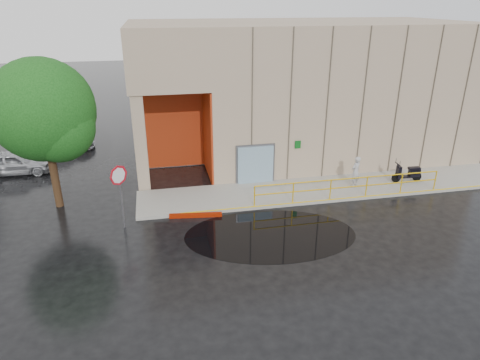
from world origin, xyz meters
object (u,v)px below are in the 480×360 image
object	(u,v)px
scooter	(408,169)
stop_sign	(120,184)
red_curb	(196,215)
car_c	(59,141)
person	(356,172)
car_a	(15,163)
tree_near	(47,114)

from	to	relation	value
scooter	stop_sign	size ratio (longest dim) A/B	0.58
scooter	stop_sign	bearing A→B (deg)	-169.64
red_curb	car_c	world-z (taller)	car_c
person	car_a	size ratio (longest dim) A/B	0.41
person	stop_sign	size ratio (longest dim) A/B	0.56
person	car_a	bearing A→B (deg)	-47.58
person	car_c	distance (m)	18.96
person	red_curb	xyz separation A→B (m)	(-8.48, -1.50, -0.88)
person	car_c	bearing A→B (deg)	-60.61
car_c	stop_sign	bearing A→B (deg)	-160.94
person	scooter	size ratio (longest dim) A/B	0.97
person	stop_sign	bearing A→B (deg)	-20.39
red_curb	car_c	bearing A→B (deg)	124.45
scooter	red_curb	size ratio (longest dim) A/B	0.70
red_curb	car_a	size ratio (longest dim) A/B	0.61
red_curb	tree_near	size ratio (longest dim) A/B	0.34
scooter	stop_sign	distance (m)	14.81
stop_sign	car_a	xyz separation A→B (m)	(-6.27, 7.70, -1.41)
car_a	car_c	size ratio (longest dim) A/B	0.90
person	tree_near	bearing A→B (deg)	-32.96
person	tree_near	size ratio (longest dim) A/B	0.23
person	scooter	world-z (taller)	person
car_a	car_c	world-z (taller)	car_a
person	car_c	world-z (taller)	person
car_c	tree_near	xyz separation A→B (m)	(1.60, -8.91, 3.88)
person	car_a	distance (m)	18.82
stop_sign	red_curb	world-z (taller)	stop_sign
red_curb	car_c	xyz separation A→B (m)	(-7.74, 11.29, 0.55)
scooter	car_c	world-z (taller)	scooter
car_c	tree_near	size ratio (longest dim) A/B	0.63
stop_sign	red_curb	bearing A→B (deg)	-13.81
tree_near	scooter	bearing A→B (deg)	-2.85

